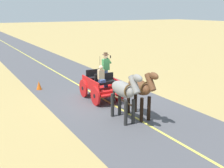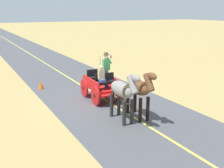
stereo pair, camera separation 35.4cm
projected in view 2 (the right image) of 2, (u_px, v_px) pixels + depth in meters
The scene contains 7 objects.
ground_plane at pixel (104, 100), 14.20m from camera, with size 200.00×200.00×0.00m, color tan.
road_surface at pixel (104, 99), 14.20m from camera, with size 5.89×160.00×0.01m, color #4C4C51.
road_centre_stripe at pixel (104, 99), 14.20m from camera, with size 0.12×160.00×0.00m, color #DBCC4C.
horse_drawn_carriage at pixel (102, 84), 14.04m from camera, with size 1.50×4.51×2.50m.
horse_near_side at pixel (139, 89), 11.45m from camera, with size 0.66×2.13×2.21m.
horse_off_side at pixel (123, 91), 11.11m from camera, with size 0.59×2.13×2.21m.
traffic_cone at pixel (41, 85), 16.07m from camera, with size 0.32×0.32×0.50m, color orange.
Camera 2 is at (6.12, 12.03, 4.52)m, focal length 43.37 mm.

